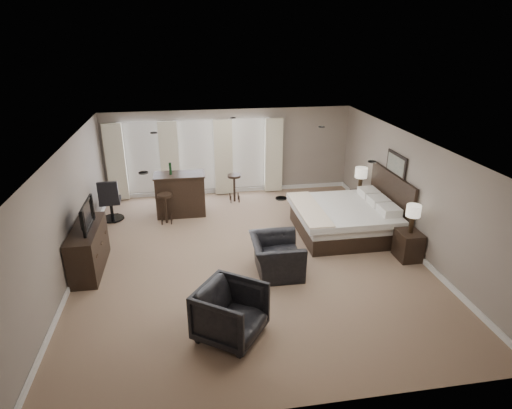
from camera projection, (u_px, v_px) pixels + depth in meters
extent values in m
cube|color=#876C55|center=(250.00, 256.00, 9.70)|extent=(7.60, 8.60, 0.04)
cube|color=silver|center=(250.00, 144.00, 8.72)|extent=(7.60, 8.60, 0.04)
cube|color=gray|center=(229.00, 152.00, 13.09)|extent=(7.50, 0.04, 2.60)
cube|color=gray|center=(300.00, 330.00, 5.33)|extent=(7.50, 0.04, 2.60)
cube|color=gray|center=(67.00, 215.00, 8.65)|extent=(0.04, 8.50, 2.60)
cube|color=gray|center=(412.00, 193.00, 9.77)|extent=(0.04, 8.50, 2.60)
cube|color=silver|center=(142.00, 158.00, 12.67)|extent=(1.15, 0.04, 2.05)
cube|color=silver|center=(197.00, 156.00, 12.91)|extent=(1.15, 0.04, 2.05)
cube|color=silver|center=(249.00, 153.00, 13.15)|extent=(1.15, 0.04, 2.05)
cube|color=beige|center=(116.00, 162.00, 12.47)|extent=(0.55, 0.12, 2.30)
cube|color=beige|center=(170.00, 160.00, 12.70)|extent=(0.55, 0.12, 2.30)
cube|color=beige|center=(223.00, 158.00, 12.94)|extent=(0.55, 0.12, 2.30)
cube|color=beige|center=(274.00, 155.00, 13.18)|extent=(0.55, 0.12, 2.30)
cube|color=silver|center=(348.00, 205.00, 10.54)|extent=(2.38, 2.27, 1.51)
cube|color=black|center=(408.00, 245.00, 9.51)|extent=(0.48, 0.59, 0.64)
cube|color=black|center=(358.00, 200.00, 12.18)|extent=(0.40, 0.48, 0.53)
cube|color=beige|center=(412.00, 219.00, 9.27)|extent=(0.31, 0.31, 0.64)
cube|color=beige|center=(360.00, 180.00, 11.95)|extent=(0.34, 0.34, 0.70)
cube|color=slate|center=(396.00, 165.00, 10.33)|extent=(0.04, 0.96, 0.56)
cube|color=black|center=(88.00, 249.00, 9.00)|extent=(0.54, 1.68, 0.98)
imported|color=black|center=(84.00, 225.00, 8.79)|extent=(0.57, 0.99, 0.13)
imported|color=black|center=(276.00, 250.00, 8.89)|extent=(0.79, 1.19, 1.03)
imported|color=black|center=(231.00, 310.00, 6.99)|extent=(1.33, 1.35, 1.02)
cube|color=black|center=(180.00, 194.00, 11.71)|extent=(1.36, 0.71, 1.19)
cube|color=black|center=(166.00, 209.00, 11.25)|extent=(0.51, 0.51, 0.82)
cube|color=black|center=(234.00, 188.00, 12.68)|extent=(0.41, 0.41, 0.83)
cube|color=black|center=(110.00, 200.00, 11.37)|extent=(0.63, 0.63, 1.16)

